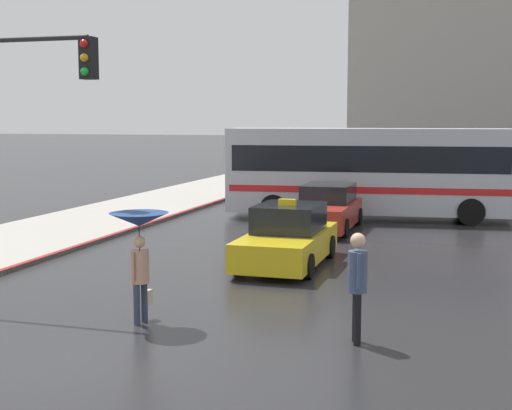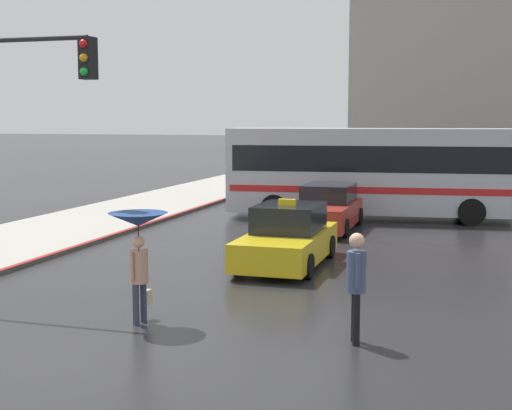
# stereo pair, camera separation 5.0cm
# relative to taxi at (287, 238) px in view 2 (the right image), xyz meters

# --- Properties ---
(ground_plane) EXTENTS (300.00, 300.00, 0.00)m
(ground_plane) POSITION_rel_taxi_xyz_m (-1.61, -8.25, -0.69)
(ground_plane) COLOR #262628
(taxi) EXTENTS (1.91, 4.36, 1.71)m
(taxi) POSITION_rel_taxi_xyz_m (0.00, 0.00, 0.00)
(taxi) COLOR gold
(taxi) RESTS_ON ground_plane
(sedan_red) EXTENTS (1.91, 4.67, 1.52)m
(sedan_red) POSITION_rel_taxi_xyz_m (-0.17, 6.15, 0.00)
(sedan_red) COLOR #A52D23
(sedan_red) RESTS_ON ground_plane
(city_bus) EXTENTS (10.61, 3.56, 3.37)m
(city_bus) POSITION_rel_taxi_xyz_m (0.75, 9.27, 1.18)
(city_bus) COLOR #B2B7C1
(city_bus) RESTS_ON ground_plane
(pedestrian_with_umbrella) EXTENTS (1.07, 1.07, 2.04)m
(pedestrian_with_umbrella) POSITION_rel_taxi_xyz_m (-1.28, -5.86, 0.95)
(pedestrian_with_umbrella) COLOR #2D3347
(pedestrian_with_umbrella) RESTS_ON ground_plane
(pedestrian_man) EXTENTS (0.40, 0.47, 1.86)m
(pedestrian_man) POSITION_rel_taxi_xyz_m (2.68, -5.91, 0.43)
(pedestrian_man) COLOR black
(pedestrian_man) RESTS_ON ground_plane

